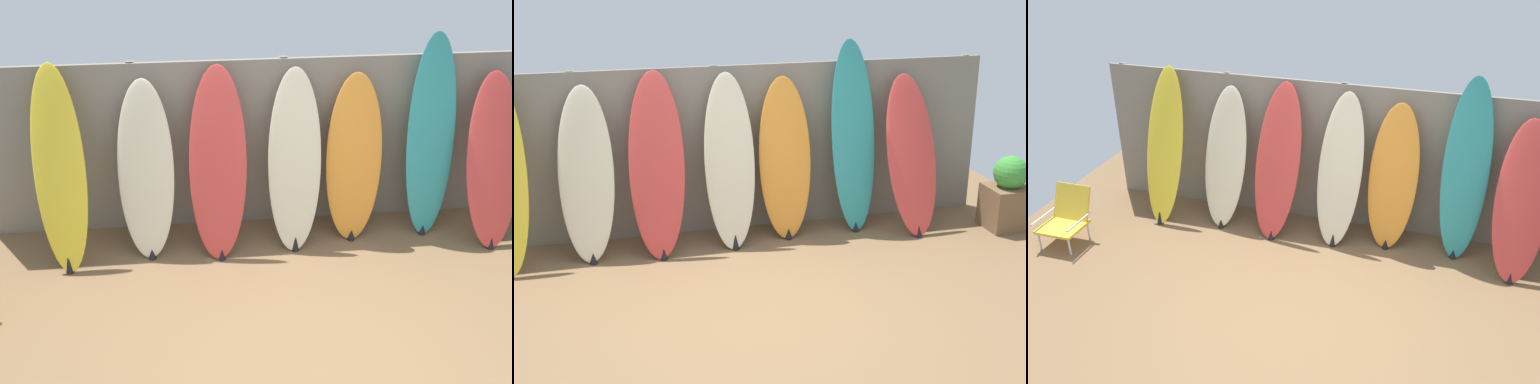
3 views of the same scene
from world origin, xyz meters
The scene contains 10 objects.
ground centered at (0.00, 0.00, 0.00)m, with size 7.68×7.68×0.00m, color brown.
fence_back centered at (0.00, 2.01, 0.90)m, with size 6.08×0.11×1.80m.
surfboard_yellow_0 centered at (-2.13, 1.56, 0.93)m, with size 0.50×0.75×1.88m.
surfboard_cream_1 centered at (-1.36, 1.64, 0.85)m, with size 0.58×0.62×1.70m.
surfboard_red_2 centered at (-0.67, 1.59, 0.90)m, with size 0.62×0.70×1.82m.
surfboard_cream_3 centered at (0.07, 1.62, 0.87)m, with size 0.56×0.60×1.76m.
surfboard_orange_4 centered at (0.68, 1.68, 0.84)m, with size 0.58×0.44×1.70m.
surfboard_teal_5 centered at (1.45, 1.71, 1.01)m, with size 0.53×0.45×2.05m.
surfboard_red_6 centered at (2.05, 1.53, 0.83)m, with size 0.56×0.72×1.67m.
beach_chair centered at (-3.00, 0.61, 0.32)m, with size 0.50×0.57×0.64m.
Camera 3 is at (1.18, -4.23, 3.74)m, focal length 40.00 mm.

